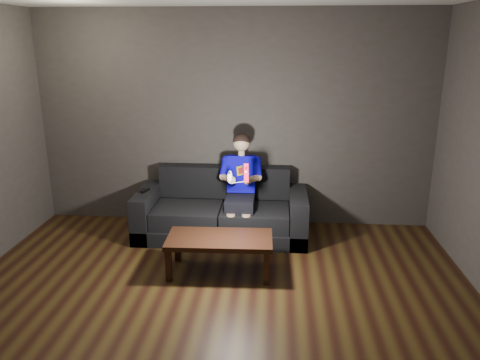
{
  "coord_description": "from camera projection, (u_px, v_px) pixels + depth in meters",
  "views": [
    {
      "loc": [
        0.54,
        -3.32,
        2.32
      ],
      "look_at": [
        0.15,
        1.55,
        0.85
      ],
      "focal_mm": 35.0,
      "sensor_mm": 36.0,
      "label": 1
    }
  ],
  "objects": [
    {
      "name": "floor",
      "position": [
        207.0,
        331.0,
        3.88
      ],
      "size": [
        5.0,
        5.0,
        0.0
      ],
      "primitive_type": "plane",
      "color": "black",
      "rests_on": "ground"
    },
    {
      "name": "back_wall",
      "position": [
        234.0,
        120.0,
        5.88
      ],
      "size": [
        5.0,
        0.04,
        2.7
      ],
      "primitive_type": "cube",
      "color": "#3B3734",
      "rests_on": "ground"
    },
    {
      "name": "sofa",
      "position": [
        222.0,
        215.0,
        5.74
      ],
      "size": [
        2.05,
        0.89,
        0.79
      ],
      "color": "black",
      "rests_on": "floor"
    },
    {
      "name": "child",
      "position": [
        241.0,
        180.0,
        5.54
      ],
      "size": [
        0.5,
        0.61,
        1.22
      ],
      "color": "black",
      "rests_on": "sofa"
    },
    {
      "name": "wii_remote_red",
      "position": [
        246.0,
        173.0,
        5.02
      ],
      "size": [
        0.06,
        0.08,
        0.21
      ],
      "color": "red",
      "rests_on": "child"
    },
    {
      "name": "nunchuk_white",
      "position": [
        230.0,
        177.0,
        5.05
      ],
      "size": [
        0.07,
        0.09,
        0.14
      ],
      "color": "silver",
      "rests_on": "child"
    },
    {
      "name": "wii_remote_black",
      "position": [
        145.0,
        190.0,
        5.64
      ],
      "size": [
        0.08,
        0.16,
        0.03
      ],
      "color": "black",
      "rests_on": "sofa"
    },
    {
      "name": "coffee_table",
      "position": [
        220.0,
        242.0,
        4.77
      ],
      "size": [
        1.09,
        0.57,
        0.39
      ],
      "color": "black",
      "rests_on": "floor"
    }
  ]
}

